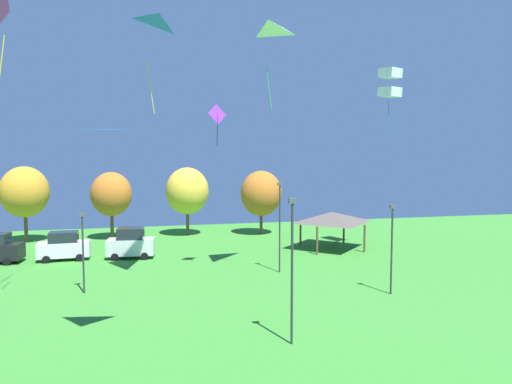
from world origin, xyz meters
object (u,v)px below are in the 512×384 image
(park_pavilion, at_px, (332,217))
(treeline_tree_1, at_px, (25,192))
(kite_flying_3, at_px, (96,147))
(light_post_0, at_px, (392,244))
(parked_car_third_from_left, at_px, (131,243))
(light_post_1, at_px, (292,263))
(treeline_tree_2, at_px, (111,194))
(kite_flying_5, at_px, (256,54))
(kite_flying_2, at_px, (390,83))
(kite_flying_1, at_px, (132,38))
(light_post_3, at_px, (280,222))
(treeline_tree_3, at_px, (187,191))
(parked_car_second_from_left, at_px, (64,246))
(treeline_tree_4, at_px, (261,193))
(kite_flying_0, at_px, (217,116))
(light_post_2, at_px, (83,247))

(park_pavilion, distance_m, treeline_tree_1, 31.64)
(kite_flying_3, distance_m, light_post_0, 19.37)
(parked_car_third_from_left, height_order, light_post_1, light_post_1)
(light_post_1, bearing_deg, parked_car_third_from_left, 110.96)
(light_post_0, distance_m, treeline_tree_2, 31.62)
(kite_flying_5, height_order, light_post_0, kite_flying_5)
(kite_flying_2, bearing_deg, kite_flying_1, -162.61)
(light_post_0, bearing_deg, light_post_3, 127.58)
(park_pavilion, relative_size, treeline_tree_3, 0.79)
(kite_flying_5, bearing_deg, parked_car_second_from_left, 148.88)
(treeline_tree_2, distance_m, treeline_tree_4, 16.58)
(kite_flying_3, xyz_separation_m, treeline_tree_4, (14.84, 30.57, -4.57))
(kite_flying_3, xyz_separation_m, light_post_0, (17.39, 6.07, -5.98))
(kite_flying_5, xyz_separation_m, light_post_3, (2.00, 0.67, -12.43))
(light_post_0, bearing_deg, kite_flying_1, 161.69)
(treeline_tree_2, bearing_deg, parked_car_second_from_left, -108.85)
(light_post_1, height_order, treeline_tree_3, treeline_tree_3)
(light_post_0, xyz_separation_m, light_post_3, (-5.46, 7.10, 0.58))
(treeline_tree_4, bearing_deg, parked_car_third_from_left, -146.25)
(kite_flying_2, bearing_deg, parked_car_third_from_left, 173.98)
(parked_car_third_from_left, distance_m, light_post_3, 14.06)
(kite_flying_5, xyz_separation_m, park_pavilion, (9.51, 8.34, -13.25))
(kite_flying_1, relative_size, light_post_3, 0.75)
(kite_flying_5, height_order, light_post_1, kite_flying_5)
(treeline_tree_1, bearing_deg, light_post_0, -42.27)
(kite_flying_1, distance_m, light_post_0, 21.59)
(kite_flying_2, height_order, treeline_tree_2, kite_flying_2)
(light_post_0, relative_size, treeline_tree_2, 0.80)
(parked_car_second_from_left, relative_size, treeline_tree_3, 0.56)
(kite_flying_3, bearing_deg, treeline_tree_3, 78.48)
(light_post_3, bearing_deg, kite_flying_3, -132.19)
(light_post_3, bearing_deg, treeline_tree_1, 140.88)
(park_pavilion, height_order, treeline_tree_3, treeline_tree_3)
(parked_car_third_from_left, bearing_deg, treeline_tree_1, 142.52)
(kite_flying_5, xyz_separation_m, light_post_0, (7.46, -6.42, -13.01))
(parked_car_third_from_left, relative_size, light_post_0, 0.72)
(kite_flying_0, bearing_deg, treeline_tree_1, 135.44)
(kite_flying_1, relative_size, light_post_0, 0.90)
(treeline_tree_3, bearing_deg, light_post_1, -86.14)
(light_post_2, relative_size, light_post_3, 0.76)
(kite_flying_1, distance_m, treeline_tree_3, 24.10)
(kite_flying_3, distance_m, treeline_tree_3, 32.80)
(kite_flying_1, bearing_deg, treeline_tree_1, 120.31)
(parked_car_third_from_left, relative_size, light_post_3, 0.60)
(light_post_2, bearing_deg, light_post_0, -14.04)
(kite_flying_2, relative_size, light_post_3, 0.89)
(kite_flying_5, xyz_separation_m, light_post_1, (-1.29, -12.53, -12.43))
(kite_flying_2, bearing_deg, light_post_3, -156.14)
(kite_flying_1, relative_size, treeline_tree_4, 0.71)
(treeline_tree_1, distance_m, treeline_tree_2, 8.62)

